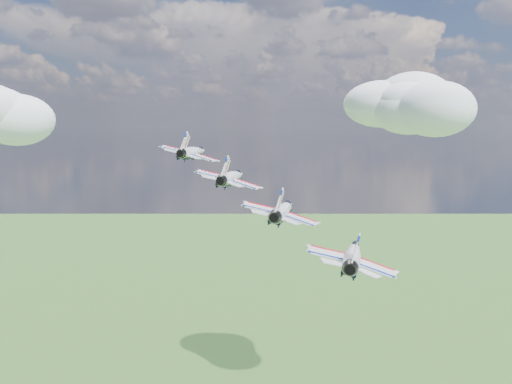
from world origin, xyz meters
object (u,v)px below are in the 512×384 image
(jet_1, at_px, (232,177))
(jet_2, at_px, (283,210))
(jet_0, at_px, (194,152))
(jet_3, at_px, (353,254))

(jet_1, distance_m, jet_2, 13.31)
(jet_0, distance_m, jet_2, 26.63)
(jet_3, bearing_deg, jet_0, 132.81)
(jet_1, bearing_deg, jet_2, -47.19)
(jet_0, xyz_separation_m, jet_3, (28.04, -26.97, -9.04))
(jet_1, bearing_deg, jet_0, 132.81)
(jet_3, bearing_deg, jet_1, 132.81)
(jet_0, relative_size, jet_1, 1.00)
(jet_0, bearing_deg, jet_3, -47.19)
(jet_2, height_order, jet_3, jet_2)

